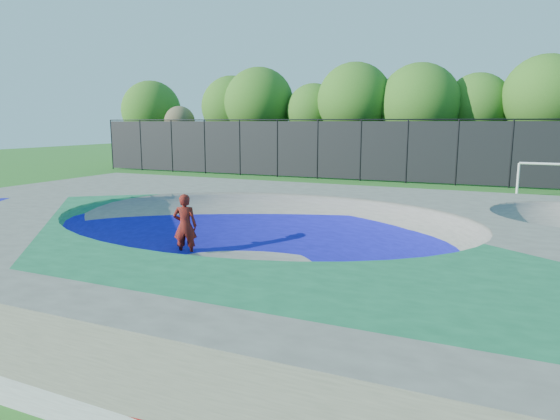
# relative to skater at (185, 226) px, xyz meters

# --- Properties ---
(ground) EXTENTS (120.00, 120.00, 0.00)m
(ground) POSITION_rel_skater_xyz_m (2.60, -0.43, -0.92)
(ground) COLOR #21621B
(ground) RESTS_ON ground
(skate_deck) EXTENTS (22.00, 14.00, 1.50)m
(skate_deck) POSITION_rel_skater_xyz_m (2.60, -0.43, -0.17)
(skate_deck) COLOR gray
(skate_deck) RESTS_ON ground
(skater) EXTENTS (0.79, 0.67, 1.85)m
(skater) POSITION_rel_skater_xyz_m (0.00, 0.00, 0.00)
(skater) COLOR red
(skater) RESTS_ON ground
(skateboard) EXTENTS (0.81, 0.41, 0.05)m
(skateboard) POSITION_rel_skater_xyz_m (0.00, 0.00, -0.90)
(skateboard) COLOR black
(skateboard) RESTS_ON ground
(soccer_goal) EXTENTS (2.73, 0.12, 1.80)m
(soccer_goal) POSITION_rel_skater_xyz_m (10.26, 17.15, 0.32)
(soccer_goal) COLOR white
(soccer_goal) RESTS_ON ground
(fence) EXTENTS (48.09, 0.09, 4.04)m
(fence) POSITION_rel_skater_xyz_m (2.60, 20.57, 1.17)
(fence) COLOR black
(fence) RESTS_ON ground
(treeline) EXTENTS (53.42, 7.54, 8.19)m
(treeline) POSITION_rel_skater_xyz_m (2.00, 25.69, 4.15)
(treeline) COLOR #4C3C26
(treeline) RESTS_ON ground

